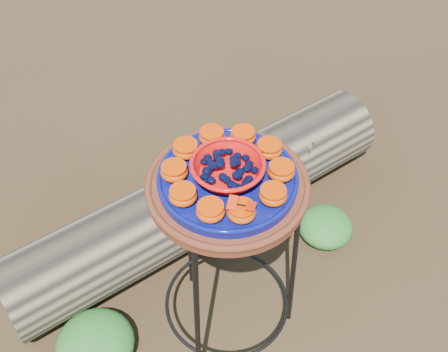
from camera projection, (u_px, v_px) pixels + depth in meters
ground at (227, 323)px, 1.96m from camera, size 60.00×60.00×0.00m
plant_stand at (227, 267)px, 1.71m from camera, size 0.44×0.44×0.70m
terracotta_saucer at (228, 187)px, 1.44m from camera, size 0.41×0.41×0.03m
cobalt_plate at (228, 180)px, 1.42m from camera, size 0.35×0.35×0.02m
red_bowl at (228, 170)px, 1.39m from camera, size 0.18×0.18×0.05m
glass_gems at (228, 160)px, 1.36m from camera, size 0.14×0.14×0.02m
orange_half_0 at (241, 212)px, 1.31m from camera, size 0.07×0.07×0.04m
orange_half_1 at (273, 195)px, 1.34m from camera, size 0.07×0.07×0.04m
orange_half_2 at (281, 171)px, 1.39m from camera, size 0.07×0.07×0.04m
orange_half_3 at (269, 149)px, 1.45m from camera, size 0.07×0.07×0.04m
orange_half_4 at (243, 136)px, 1.48m from camera, size 0.07×0.07×0.04m
orange_half_5 at (212, 137)px, 1.48m from camera, size 0.07×0.07×0.04m
orange_half_6 at (186, 149)px, 1.45m from camera, size 0.07×0.07×0.04m
orange_half_7 at (174, 172)px, 1.39m from camera, size 0.07×0.07×0.04m
orange_half_8 at (183, 195)px, 1.34m from camera, size 0.07×0.07×0.04m
orange_half_9 at (211, 211)px, 1.31m from camera, size 0.07×0.07×0.04m
butterfly at (242, 205)px, 1.29m from camera, size 0.09×0.09×0.01m
driftwood_log at (201, 200)px, 2.15m from camera, size 1.57×0.43×0.29m
foliage_left at (95, 343)px, 1.84m from camera, size 0.26×0.26×0.13m
foliage_right at (326, 226)px, 2.19m from camera, size 0.21×0.21×0.11m
foliage_back at (100, 259)px, 2.06m from camera, size 0.29×0.29×0.15m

